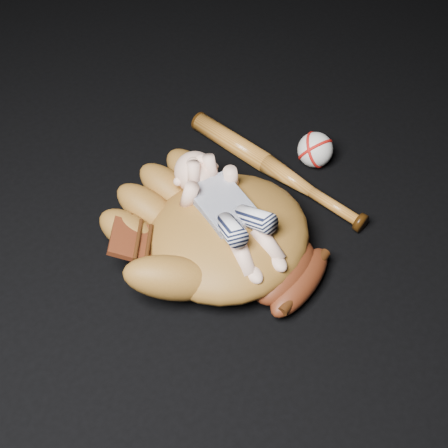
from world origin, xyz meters
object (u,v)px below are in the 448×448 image
object	(u,v)px
baseball_bat	(275,169)
baseball	(315,150)
baseball_glove	(229,230)
newborn_baby	(230,211)

from	to	relation	value
baseball_bat	baseball	bearing A→B (deg)	-11.30
baseball_glove	baseball_bat	world-z (taller)	baseball_glove
baseball_glove	baseball	size ratio (longest dim) A/B	5.87
newborn_baby	baseball	size ratio (longest dim) A/B	3.98
baseball_glove	newborn_baby	xyz separation A→B (m)	(0.01, 0.00, 0.05)
baseball_glove	baseball	xyz separation A→B (m)	(0.34, 0.10, -0.04)
newborn_baby	baseball_bat	world-z (taller)	newborn_baby
baseball_glove	baseball_bat	distance (m)	0.27
newborn_baby	baseball_bat	bearing A→B (deg)	34.04
baseball	baseball_bat	bearing A→B (deg)	168.70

